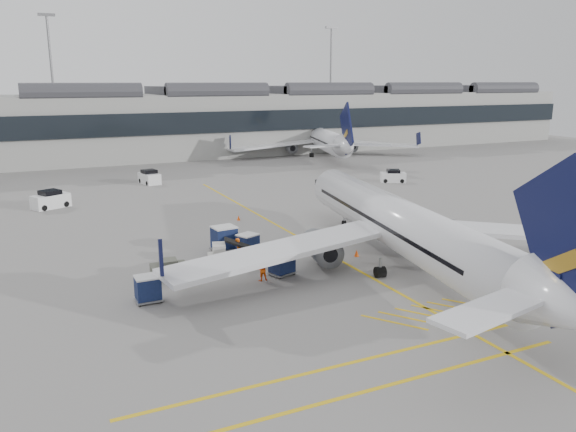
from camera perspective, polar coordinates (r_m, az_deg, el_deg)
name	(u,v)px	position (r m, az deg, el deg)	size (l,w,h in m)	color
ground	(235,300)	(35.67, -5.36, -8.49)	(220.00, 220.00, 0.00)	gray
terminal	(92,124)	(103.95, -19.26, 8.83)	(200.00, 20.45, 12.40)	#9E9E99
light_masts	(71,75)	(117.57, -21.19, 13.23)	(113.00, 0.60, 25.45)	slate
apron_markings	(306,241)	(48.13, 1.79, -2.55)	(0.25, 60.00, 0.01)	gold
airliner_main	(403,227)	(41.59, 11.57, -1.07)	(35.14, 38.72, 10.37)	silver
airliner_far	(323,139)	(103.52, 3.53, 7.80)	(34.09, 37.73, 10.25)	silver
belt_loader	(233,256)	(42.39, -5.60, -4.05)	(4.98, 2.58, 1.97)	#BAB9B1
baggage_cart_a	(282,263)	(39.60, -0.63, -4.75)	(1.95, 1.76, 1.71)	gray
baggage_cart_b	(248,244)	(44.24, -4.11, -2.83)	(1.99, 1.85, 1.68)	gray
baggage_cart_c	(224,238)	(45.39, -6.50, -2.21)	(2.10, 1.80, 2.03)	gray
baggage_cart_d	(148,288)	(35.98, -14.05, -7.12)	(1.61, 1.33, 1.68)	gray
ramp_agent_a	(238,250)	(42.54, -5.06, -3.47)	(0.68, 0.45, 1.88)	#DD530B
ramp_agent_b	(261,269)	(38.60, -2.72, -5.40)	(0.80, 0.63, 1.65)	#FB570D
pushback_tug	(169,270)	(39.94, -12.03, -5.37)	(2.55, 1.71, 1.35)	#4C4E42
safety_cone_nose	(239,218)	(55.39, -5.04, -0.19)	(0.35, 0.35, 0.48)	#F24C0A
safety_cone_engine	(357,253)	(44.23, 6.99, -3.75)	(0.39, 0.39, 0.54)	#F24C0A
service_van_left	(51,200)	(65.70, -22.97, 1.51)	(4.22, 3.36, 1.94)	white
service_van_mid	(149,177)	(77.19, -13.90, 3.82)	(2.48, 3.91, 1.87)	white
service_van_right	(393,176)	(77.43, 10.62, 3.97)	(3.73, 3.01, 1.71)	white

